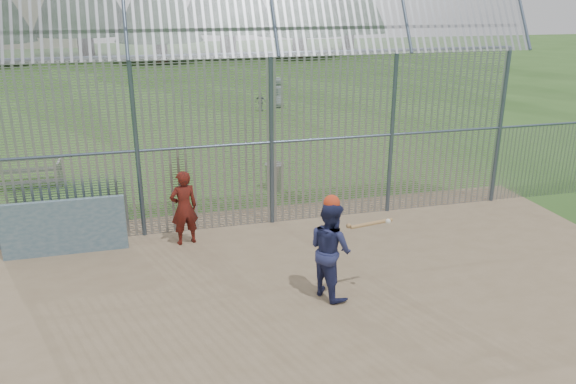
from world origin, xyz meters
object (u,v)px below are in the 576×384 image
object	(u,v)px
trash_can	(275,176)
onlooker	(184,208)
bleacher	(8,173)
batter	(330,249)
dugout_wall	(64,227)

from	to	relation	value
trash_can	onlooker	bearing A→B (deg)	-131.41
bleacher	batter	bearing A→B (deg)	-49.85
dugout_wall	bleacher	distance (m)	5.54
onlooker	bleacher	xyz separation A→B (m)	(-4.55, 5.22, -0.44)
batter	onlooker	distance (m)	3.76
bleacher	onlooker	bearing A→B (deg)	-48.96
trash_can	batter	bearing A→B (deg)	-93.90
onlooker	dugout_wall	bearing A→B (deg)	-14.68
trash_can	bleacher	bearing A→B (deg)	163.96
onlooker	bleacher	size ratio (longest dim) A/B	0.55
dugout_wall	onlooker	size ratio (longest dim) A/B	1.50
batter	trash_can	bearing A→B (deg)	-24.40
onlooker	trash_can	xyz separation A→B (m)	(2.76, 3.12, -0.47)
trash_can	dugout_wall	bearing A→B (deg)	-149.91
batter	trash_can	distance (m)	6.11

